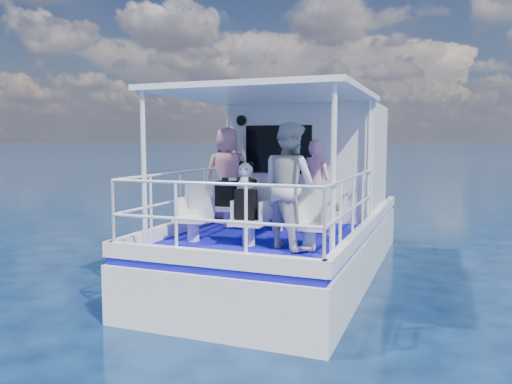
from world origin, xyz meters
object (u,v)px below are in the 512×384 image
at_px(passenger_stbd_aft, 290,186).
at_px(passenger_port_fwd, 228,175).
at_px(panda, 246,176).
at_px(backpack_center, 246,205).

bearing_deg(passenger_stbd_aft, passenger_port_fwd, -13.54).
bearing_deg(passenger_port_fwd, panda, 104.35).
bearing_deg(passenger_port_fwd, backpack_center, 104.09).
xyz_separation_m(passenger_port_fwd, passenger_stbd_aft, (1.79, -1.87, -0.00)).
relative_size(passenger_stbd_aft, backpack_center, 4.07).
height_order(passenger_port_fwd, passenger_stbd_aft, passenger_port_fwd).
distance_m(passenger_port_fwd, backpack_center, 2.27).
bearing_deg(panda, passenger_port_fwd, 121.05).
distance_m(passenger_stbd_aft, panda, 0.64).
distance_m(backpack_center, panda, 0.42).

